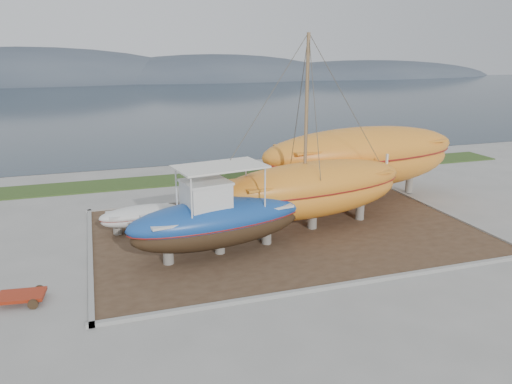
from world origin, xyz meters
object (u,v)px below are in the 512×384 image
object	(u,v)px
orange_sailboat	(315,136)
orange_bare_hull	(361,165)
red_trailer	(22,299)
white_dinghy	(141,218)
blue_caique	(219,211)

from	to	relation	value
orange_sailboat	orange_bare_hull	world-z (taller)	orange_sailboat
orange_sailboat	red_trailer	size ratio (longest dim) A/B	4.34
orange_sailboat	red_trailer	world-z (taller)	orange_sailboat
white_dinghy	orange_bare_hull	world-z (taller)	orange_bare_hull
red_trailer	orange_sailboat	bearing A→B (deg)	22.41
orange_bare_hull	blue_caique	bearing A→B (deg)	-157.72
white_dinghy	orange_bare_hull	size ratio (longest dim) A/B	0.31
orange_bare_hull	orange_sailboat	bearing A→B (deg)	-148.11
red_trailer	white_dinghy	bearing A→B (deg)	58.20
orange_sailboat	white_dinghy	bearing A→B (deg)	154.65
blue_caique	white_dinghy	size ratio (longest dim) A/B	2.04
blue_caique	orange_sailboat	xyz separation A→B (m)	(5.10, 1.60, 2.68)
white_dinghy	red_trailer	world-z (taller)	white_dinghy
blue_caique	orange_bare_hull	world-z (taller)	orange_bare_hull
white_dinghy	orange_sailboat	xyz separation A→B (m)	(8.05, -2.35, 4.02)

